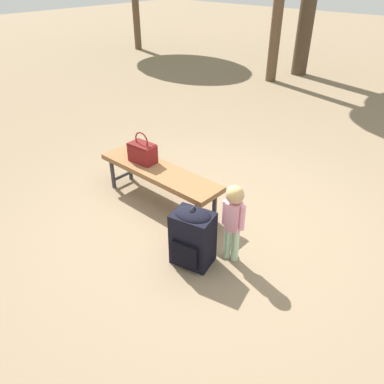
{
  "coord_description": "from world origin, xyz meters",
  "views": [
    {
      "loc": [
        2.06,
        -2.57,
        2.44
      ],
      "look_at": [
        -0.06,
        -0.17,
        0.45
      ],
      "focal_mm": 34.8,
      "sensor_mm": 36.0,
      "label": 1
    }
  ],
  "objects": [
    {
      "name": "backpack_large",
      "position": [
        0.29,
        -0.56,
        0.31
      ],
      "size": [
        0.42,
        0.38,
        0.62
      ],
      "color": "black",
      "rests_on": "ground"
    },
    {
      "name": "handbag",
      "position": [
        -0.93,
        -0.05,
        0.58
      ],
      "size": [
        0.33,
        0.2,
        0.37
      ],
      "color": "maroon",
      "rests_on": "park_bench"
    },
    {
      "name": "ground_plane",
      "position": [
        0.0,
        0.0,
        0.0
      ],
      "size": [
        40.0,
        40.0,
        0.0
      ],
      "primitive_type": "plane",
      "color": "#7F6B51",
      "rests_on": "ground"
    },
    {
      "name": "child_standing",
      "position": [
        0.54,
        -0.29,
        0.54
      ],
      "size": [
        0.22,
        0.17,
        0.81
      ],
      "color": "#B2D8B2",
      "rests_on": "ground"
    },
    {
      "name": "backpack_small",
      "position": [
        0.02,
        -0.39,
        0.14
      ],
      "size": [
        0.2,
        0.21,
        0.28
      ],
      "color": "maroon",
      "rests_on": "ground"
    },
    {
      "name": "park_bench",
      "position": [
        -0.66,
        -0.06,
        0.39
      ],
      "size": [
        1.6,
        0.41,
        0.45
      ],
      "color": "brown",
      "rests_on": "ground"
    }
  ]
}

